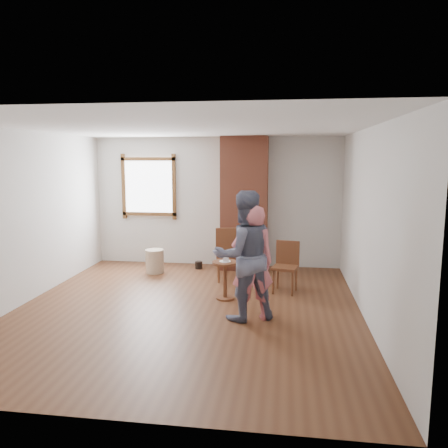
{
  "coord_description": "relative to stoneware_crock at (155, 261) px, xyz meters",
  "views": [
    {
      "loc": [
        1.38,
        -5.97,
        2.19
      ],
      "look_at": [
        0.43,
        0.8,
        1.15
      ],
      "focal_mm": 35.0,
      "sensor_mm": 36.0,
      "label": 1
    }
  ],
  "objects": [
    {
      "name": "stoneware_crock",
      "position": [
        0.0,
        0.0,
        0.0
      ],
      "size": [
        0.42,
        0.42,
        0.45
      ],
      "primitive_type": "cylinder",
      "rotation": [
        0.0,
        0.0,
        0.23
      ],
      "color": "#C0AD8B",
      "rests_on": "ground"
    },
    {
      "name": "ground",
      "position": [
        1.07,
        -1.93,
        -0.22
      ],
      "size": [
        5.5,
        5.5,
        0.0
      ],
      "primitive_type": "plane",
      "color": "brown",
      "rests_on": "ground"
    },
    {
      "name": "person_pink",
      "position": [
        2.04,
        -2.2,
        0.56
      ],
      "size": [
        0.66,
        0.54,
        1.58
      ],
      "primitive_type": "imported",
      "rotation": [
        0.0,
        0.0,
        3.45
      ],
      "color": "#D16871",
      "rests_on": "ground"
    },
    {
      "name": "dining_chair_left",
      "position": [
        1.45,
        -0.24,
        0.29
      ],
      "size": [
        0.5,
        0.5,
        0.92
      ],
      "rotation": [
        0.0,
        0.0,
        0.18
      ],
      "color": "brown",
      "rests_on": "ground"
    },
    {
      "name": "dark_pot",
      "position": [
        0.78,
        0.41,
        -0.15
      ],
      "size": [
        0.17,
        0.17,
        0.15
      ],
      "primitive_type": "cylinder",
      "rotation": [
        0.0,
        0.0,
        -0.19
      ],
      "color": "black",
      "rests_on": "ground"
    },
    {
      "name": "brick_chimney",
      "position": [
        1.67,
        0.57,
        1.08
      ],
      "size": [
        0.9,
        0.5,
        2.6
      ],
      "primitive_type": "cube",
      "color": "#AD573D",
      "rests_on": "ground"
    },
    {
      "name": "dining_chair_right",
      "position": [
        2.49,
        -0.84,
        0.24
      ],
      "size": [
        0.46,
        0.46,
        0.83
      ],
      "rotation": [
        0.0,
        0.0,
        -0.22
      ],
      "color": "brown",
      "rests_on": "ground"
    },
    {
      "name": "room_shell",
      "position": [
        1.01,
        -1.33,
        1.58
      ],
      "size": [
        5.04,
        5.52,
        2.62
      ],
      "color": "silver",
      "rests_on": "ground"
    },
    {
      "name": "cake_plate",
      "position": [
        1.55,
        -1.38,
        0.38
      ],
      "size": [
        0.18,
        0.18,
        0.01
      ],
      "primitive_type": "cylinder",
      "color": "white",
      "rests_on": "side_table"
    },
    {
      "name": "side_table",
      "position": [
        1.55,
        -1.38,
        0.18
      ],
      "size": [
        0.4,
        0.4,
        0.6
      ],
      "color": "brown",
      "rests_on": "ground"
    },
    {
      "name": "man",
      "position": [
        1.92,
        -2.17,
        0.66
      ],
      "size": [
        1.06,
        0.98,
        1.76
      ],
      "primitive_type": "imported",
      "rotation": [
        0.0,
        0.0,
        3.59
      ],
      "color": "#131636",
      "rests_on": "ground"
    },
    {
      "name": "cake_slice",
      "position": [
        1.56,
        -1.38,
        0.41
      ],
      "size": [
        0.08,
        0.07,
        0.06
      ],
      "primitive_type": "cube",
      "color": "silver",
      "rests_on": "cake_plate"
    }
  ]
}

